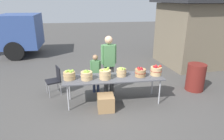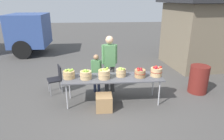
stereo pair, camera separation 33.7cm
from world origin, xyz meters
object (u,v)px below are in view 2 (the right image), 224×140
market_table (113,78)px  folding_chair (57,77)px  child_customer (96,70)px  apple_basket_green_3 (121,72)px  apple_basket_green_1 (86,75)px  apple_basket_red_1 (156,72)px  trash_barrel (199,79)px  produce_crate (104,102)px  apple_basket_green_0 (69,74)px  apple_basket_red_0 (140,73)px  vendor_adult (110,60)px  apple_basket_green_2 (104,74)px

market_table → folding_chair: 1.83m
market_table → child_customer: child_customer is taller
market_table → apple_basket_green_3: 0.28m
market_table → apple_basket_green_1: size_ratio=8.36×
apple_basket_red_1 → child_customer: bearing=157.1°
apple_basket_green_1 → trash_barrel: 3.48m
market_table → folding_chair: folding_chair is taller
market_table → child_customer: size_ratio=2.23×
apple_basket_green_3 → produce_crate: 0.95m
apple_basket_green_1 → apple_basket_red_1: bearing=1.4°
market_table → apple_basket_green_0: (-1.18, 0.03, 0.15)m
market_table → trash_barrel: 2.73m
apple_basket_green_0 → apple_basket_red_0: 1.92m
child_customer → apple_basket_green_0: bearing=46.2°
apple_basket_green_3 → child_customer: 0.94m
apple_basket_green_0 → folding_chair: size_ratio=0.38×
vendor_adult → produce_crate: vendor_adult is taller
market_table → apple_basket_red_1: bearing=-0.2°
apple_basket_green_1 → vendor_adult: size_ratio=0.18×
market_table → vendor_adult: bearing=94.1°
apple_basket_green_2 → apple_basket_red_1: apple_basket_green_2 is taller
market_table → apple_basket_green_2: bearing=-162.8°
apple_basket_green_0 → apple_basket_green_2: 0.95m
child_customer → folding_chair: 1.24m
apple_basket_green_1 → vendor_adult: (0.68, 0.70, 0.17)m
apple_basket_red_0 → child_customer: 1.40m
apple_basket_red_0 → apple_basket_green_1: bearing=-179.4°
apple_basket_green_1 → vendor_adult: 0.99m
apple_basket_green_3 → apple_basket_green_1: bearing=-173.6°
folding_chair → produce_crate: folding_chair is taller
apple_basket_green_0 → folding_chair: bearing=124.7°
trash_barrel → child_customer: bearing=174.9°
apple_basket_green_2 → folding_chair: size_ratio=0.38×
produce_crate → trash_barrel: bearing=15.6°
apple_basket_red_0 → vendor_adult: bearing=138.6°
vendor_adult → folding_chair: (-1.62, 0.08, -0.53)m
apple_basket_green_1 → folding_chair: bearing=139.9°
apple_basket_red_1 → vendor_adult: size_ratio=0.19×
apple_basket_red_1 → child_customer: (-1.65, 0.69, -0.17)m
apple_basket_green_1 → produce_crate: apple_basket_green_1 is taller
apple_basket_red_0 → market_table: bearing=176.9°
apple_basket_red_0 → produce_crate: apple_basket_red_0 is taller
apple_basket_green_2 → apple_basket_red_0: apple_basket_green_2 is taller
market_table → apple_basket_green_3: bearing=13.5°
apple_basket_green_2 → market_table: bearing=17.2°
apple_basket_green_0 → folding_chair: 0.93m
apple_basket_red_0 → apple_basket_red_1: bearing=4.2°
apple_basket_green_2 → produce_crate: 0.75m
vendor_adult → child_customer: size_ratio=1.46×
apple_basket_green_0 → produce_crate: apple_basket_green_0 is taller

